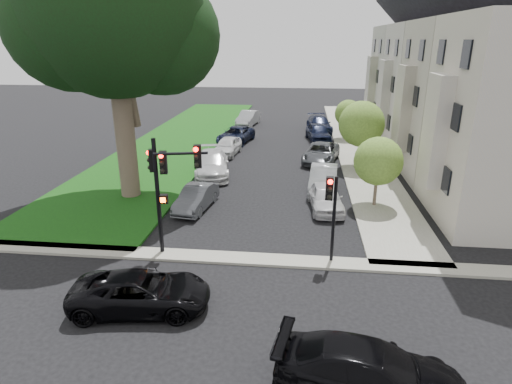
# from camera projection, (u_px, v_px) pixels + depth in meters

# --- Properties ---
(ground) EXTENTS (140.00, 140.00, 0.00)m
(ground) POSITION_uv_depth(u_px,v_px,m) (242.00, 286.00, 16.20)
(ground) COLOR black
(ground) RESTS_ON ground
(grass_strip) EXTENTS (8.00, 44.00, 0.12)m
(grass_strip) POSITION_uv_depth(u_px,v_px,m) (182.00, 139.00, 39.55)
(grass_strip) COLOR #133C10
(grass_strip) RESTS_ON ground
(sidewalk_right) EXTENTS (3.50, 44.00, 0.12)m
(sidewalk_right) POSITION_uv_depth(u_px,v_px,m) (354.00, 144.00, 37.95)
(sidewalk_right) COLOR gray
(sidewalk_right) RESTS_ON ground
(sidewalk_cross) EXTENTS (60.00, 1.00, 0.12)m
(sidewalk_cross) POSITION_uv_depth(u_px,v_px,m) (248.00, 259.00, 18.05)
(sidewalk_cross) COLOR gray
(sidewalk_cross) RESTS_ON ground
(house_b) EXTENTS (7.70, 7.55, 15.97)m
(house_b) POSITION_uv_depth(u_px,v_px,m) (469.00, 71.00, 27.10)
(house_b) COLOR gray
(house_b) RESTS_ON ground
(house_c) EXTENTS (7.70, 7.55, 15.97)m
(house_c) POSITION_uv_depth(u_px,v_px,m) (435.00, 64.00, 34.12)
(house_c) COLOR #A29E9B
(house_c) RESTS_ON ground
(house_d) EXTENTS (7.70, 7.55, 15.97)m
(house_d) POSITION_uv_depth(u_px,v_px,m) (413.00, 60.00, 41.14)
(house_d) COLOR gray
(house_d) RESTS_ON ground
(eucalyptus) EXTENTS (10.81, 9.81, 15.32)m
(eucalyptus) POSITION_uv_depth(u_px,v_px,m) (110.00, 5.00, 21.89)
(eucalyptus) COLOR brown
(eucalyptus) RESTS_ON ground
(small_tree_a) EXTENTS (2.63, 2.63, 3.94)m
(small_tree_a) POSITION_uv_depth(u_px,v_px,m) (378.00, 161.00, 22.97)
(small_tree_a) COLOR brown
(small_tree_a) RESTS_ON ground
(small_tree_b) EXTENTS (3.21, 3.21, 4.81)m
(small_tree_b) POSITION_uv_depth(u_px,v_px,m) (362.00, 124.00, 29.95)
(small_tree_b) COLOR brown
(small_tree_b) RESTS_ON ground
(small_tree_c) EXTENTS (2.44, 2.44, 3.65)m
(small_tree_c) POSITION_uv_depth(u_px,v_px,m) (348.00, 113.00, 38.93)
(small_tree_c) COLOR brown
(small_tree_c) RESTS_ON ground
(traffic_signal_main) EXTENTS (2.50, 0.69, 5.11)m
(traffic_signal_main) POSITION_uv_depth(u_px,v_px,m) (166.00, 177.00, 17.44)
(traffic_signal_main) COLOR black
(traffic_signal_main) RESTS_ON ground
(traffic_signal_secondary) EXTENTS (0.48, 0.39, 3.77)m
(traffic_signal_secondary) POSITION_uv_depth(u_px,v_px,m) (331.00, 204.00, 17.02)
(traffic_signal_secondary) COLOR black
(traffic_signal_secondary) RESTS_ON ground
(car_cross_near) EXTENTS (4.96, 2.78, 1.31)m
(car_cross_near) POSITION_uv_depth(u_px,v_px,m) (141.00, 292.00, 14.63)
(car_cross_near) COLOR black
(car_cross_near) RESTS_ON ground
(car_cross_far) EXTENTS (5.28, 2.85, 1.45)m
(car_cross_far) POSITION_uv_depth(u_px,v_px,m) (371.00, 372.00, 11.00)
(car_cross_far) COLOR black
(car_cross_far) RESTS_ON ground
(car_parked_0) EXTENTS (2.05, 4.27, 1.41)m
(car_parked_0) POSITION_uv_depth(u_px,v_px,m) (326.00, 197.00, 23.26)
(car_parked_0) COLOR silver
(car_parked_0) RESTS_ON ground
(car_parked_1) EXTENTS (1.97, 4.69, 1.51)m
(car_parked_1) POSITION_uv_depth(u_px,v_px,m) (323.00, 179.00, 26.17)
(car_parked_1) COLOR #999BA0
(car_parked_1) RESTS_ON ground
(car_parked_2) EXTENTS (3.24, 5.41, 1.41)m
(car_parked_2) POSITION_uv_depth(u_px,v_px,m) (321.00, 153.00, 32.32)
(car_parked_2) COLOR #3F4247
(car_parked_2) RESTS_ON ground
(car_parked_3) EXTENTS (2.55, 4.88, 1.58)m
(car_parked_3) POSITION_uv_depth(u_px,v_px,m) (318.00, 132.00, 39.05)
(car_parked_3) COLOR black
(car_parked_3) RESTS_ON ground
(car_parked_4) EXTENTS (2.70, 5.44, 1.52)m
(car_parked_4) POSITION_uv_depth(u_px,v_px,m) (319.00, 124.00, 42.93)
(car_parked_4) COLOR black
(car_parked_4) RESTS_ON ground
(car_parked_5) EXTENTS (1.88, 4.06, 1.29)m
(car_parked_5) POSITION_uv_depth(u_px,v_px,m) (196.00, 198.00, 23.31)
(car_parked_5) COLOR #3F4247
(car_parked_5) RESTS_ON ground
(car_parked_6) EXTENTS (3.30, 5.85, 1.60)m
(car_parked_6) POSITION_uv_depth(u_px,v_px,m) (212.00, 164.00, 29.13)
(car_parked_6) COLOR silver
(car_parked_6) RESTS_ON ground
(car_parked_7) EXTENTS (2.08, 4.31, 1.42)m
(car_parked_7) POSITION_uv_depth(u_px,v_px,m) (227.00, 146.00, 34.31)
(car_parked_7) COLOR silver
(car_parked_7) RESTS_ON ground
(car_parked_8) EXTENTS (3.23, 5.43, 1.41)m
(car_parked_8) POSITION_uv_depth(u_px,v_px,m) (236.00, 135.00, 38.28)
(car_parked_8) COLOR black
(car_parked_8) RESTS_ON ground
(car_parked_9) EXTENTS (2.30, 4.83, 1.53)m
(car_parked_9) POSITION_uv_depth(u_px,v_px,m) (248.00, 118.00, 46.12)
(car_parked_9) COLOR #999BA0
(car_parked_9) RESTS_ON ground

